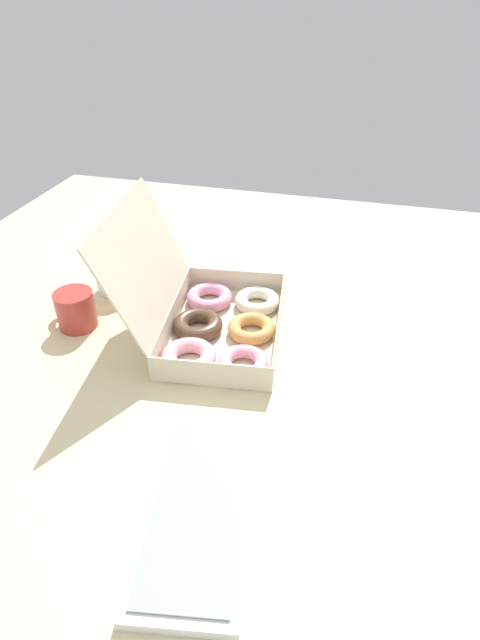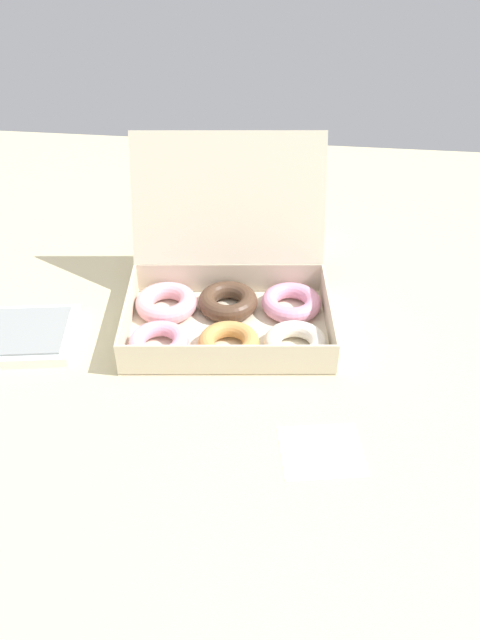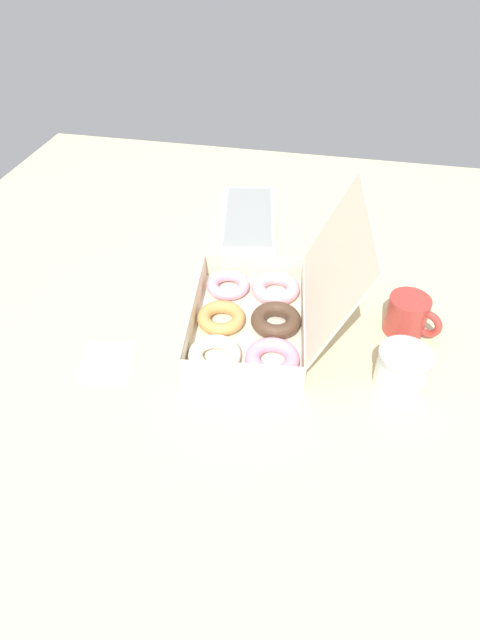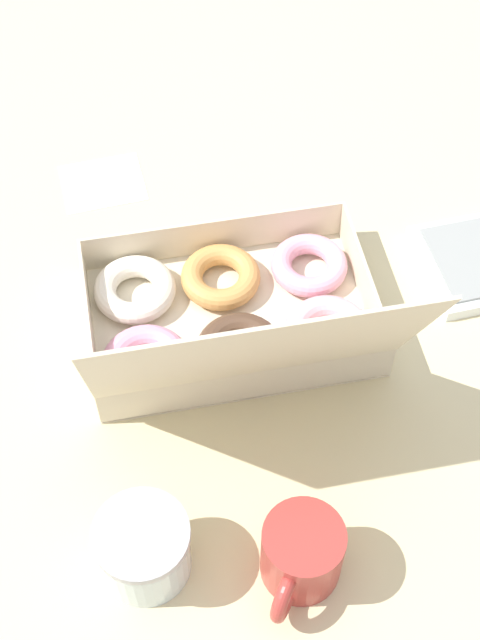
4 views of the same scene
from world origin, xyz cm
name	(u,v)px [view 1 (image 1 of 4)]	position (x,y,z in cm)	size (l,w,h in cm)	color
ground_plane	(233,348)	(0.00, 0.00, -1.00)	(180.00, 180.00, 2.00)	beige
donut_box	(214,320)	(3.02, 4.93, 3.57)	(39.34, 37.67, 28.40)	beige
keyboard	(198,505)	(-40.22, -5.73, 1.06)	(37.07, 21.07, 2.20)	white
coffee_mug	(75,309)	(-1.83, 36.07, 4.43)	(8.63, 11.55, 8.64)	#AC3832
glass_jar	(115,275)	(14.28, 34.18, 4.33)	(10.05, 10.05, 8.57)	silver
paper_napkin	(349,309)	(20.20, -23.35, 0.07)	(11.64, 9.89, 0.15)	white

